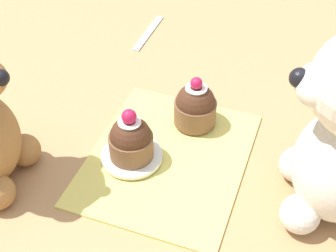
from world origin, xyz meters
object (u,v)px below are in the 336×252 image
at_px(cupcake_near_tan_bear, 131,140).
at_px(teaspoon, 148,32).
at_px(cupcake_near_cream_bear, 195,106).
at_px(saucer_plate, 132,156).

xyz_separation_m(cupcake_near_tan_bear, teaspoon, (-0.29, -0.09, -0.03)).
distance_m(cupcake_near_cream_bear, teaspoon, 0.25).
height_order(cupcake_near_cream_bear, teaspoon, cupcake_near_cream_bear).
bearing_deg(teaspoon, saucer_plate, -162.42).
xyz_separation_m(cupcake_near_cream_bear, teaspoon, (-0.20, -0.15, -0.03)).
relative_size(saucer_plate, cupcake_near_tan_bear, 1.07).
distance_m(cupcake_near_tan_bear, teaspoon, 0.31).
height_order(saucer_plate, cupcake_near_tan_bear, cupcake_near_tan_bear).
relative_size(cupcake_near_cream_bear, teaspoon, 0.61).
bearing_deg(teaspoon, cupcake_near_tan_bear, -162.42).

